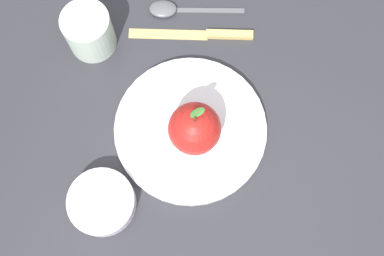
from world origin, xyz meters
The scene contains 7 objects.
ground_plane centered at (0.00, 0.00, 0.00)m, with size 2.40×2.40×0.00m, color #2D2D33.
dinner_plate centered at (-0.01, 0.00, 0.01)m, with size 0.25×0.25×0.02m.
apple centered at (-0.02, -0.01, 0.06)m, with size 0.08×0.08×0.10m.
side_bowl centered at (-0.17, 0.08, 0.02)m, with size 0.10×0.10×0.03m.
cup centered at (0.07, 0.21, 0.04)m, with size 0.08×0.08×0.08m.
knife centered at (0.15, 0.04, 0.00)m, with size 0.09×0.21×0.01m.
spoon centered at (0.18, 0.11, 0.01)m, with size 0.08×0.16×0.01m.
Camera 1 is at (-0.21, -0.08, 0.74)m, focal length 44.01 mm.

